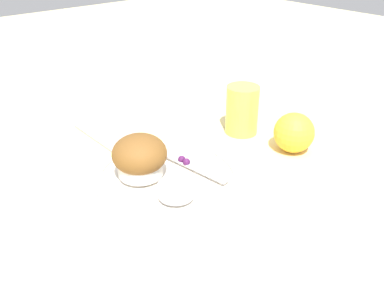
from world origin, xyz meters
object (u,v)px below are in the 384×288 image
object	(u,v)px
butter_knife	(184,162)
orange_fruit	(294,133)
juice_glass	(242,110)
muffin	(140,157)

from	to	relation	value
butter_knife	orange_fruit	distance (m)	0.21
butter_knife	orange_fruit	xyz separation A→B (m)	(0.07, 0.20, 0.01)
orange_fruit	juice_glass	size ratio (longest dim) A/B	0.76
orange_fruit	juice_glass	world-z (taller)	juice_glass
butter_knife	juice_glass	distance (m)	0.19
butter_knife	juice_glass	xyz separation A→B (m)	(-0.05, 0.18, 0.03)
orange_fruit	juice_glass	distance (m)	0.11
muffin	butter_knife	bearing A→B (deg)	75.88
butter_knife	juice_glass	bearing A→B (deg)	97.18
butter_knife	juice_glass	world-z (taller)	juice_glass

